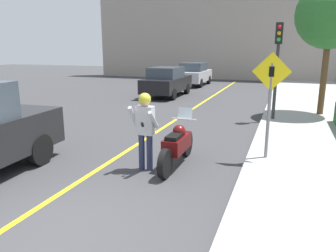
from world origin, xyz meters
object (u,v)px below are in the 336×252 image
(street_tree, at_px, (331,15))
(motorcycle, at_px, (177,145))
(traffic_light, at_px, (278,53))
(parked_car_black, at_px, (167,81))
(crossing_sign, at_px, (270,96))
(parked_car_silver, at_px, (194,74))
(person_biker, at_px, (145,123))

(street_tree, bearing_deg, motorcycle, -116.56)
(traffic_light, xyz_separation_m, parked_car_black, (-6.16, 4.93, -1.73))
(crossing_sign, bearing_deg, motorcycle, -152.77)
(crossing_sign, xyz_separation_m, traffic_light, (-0.04, 4.82, 0.93))
(street_tree, distance_m, parked_car_silver, 12.56)
(crossing_sign, height_order, parked_car_silver, crossing_sign)
(traffic_light, relative_size, parked_car_black, 0.84)
(person_biker, distance_m, street_tree, 9.54)
(person_biker, xyz_separation_m, parked_car_silver, (-3.60, 17.19, -0.26))
(person_biker, height_order, traffic_light, traffic_light)
(parked_car_silver, bearing_deg, parked_car_black, -90.01)
(motorcycle, height_order, crossing_sign, crossing_sign)
(parked_car_silver, bearing_deg, street_tree, -49.23)
(crossing_sign, distance_m, street_tree, 7.08)
(motorcycle, relative_size, parked_car_black, 0.55)
(person_biker, height_order, street_tree, street_tree)
(street_tree, bearing_deg, parked_car_silver, 130.77)
(crossing_sign, xyz_separation_m, parked_car_silver, (-6.20, 15.66, -0.81))
(motorcycle, height_order, street_tree, street_tree)
(street_tree, xyz_separation_m, parked_car_silver, (-7.94, 9.21, -3.14))
(person_biker, distance_m, parked_car_silver, 17.57)
(parked_car_black, bearing_deg, traffic_light, -38.68)
(traffic_light, height_order, parked_car_black, traffic_light)
(person_biker, bearing_deg, motorcycle, 40.39)
(motorcycle, height_order, person_biker, person_biker)
(motorcycle, bearing_deg, traffic_light, 71.52)
(person_biker, xyz_separation_m, crossing_sign, (2.60, 1.54, 0.54))
(crossing_sign, bearing_deg, parked_car_black, 122.45)
(person_biker, relative_size, street_tree, 0.35)
(motorcycle, relative_size, crossing_sign, 0.89)
(traffic_light, bearing_deg, motorcycle, -108.48)
(street_tree, bearing_deg, parked_car_black, 157.47)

